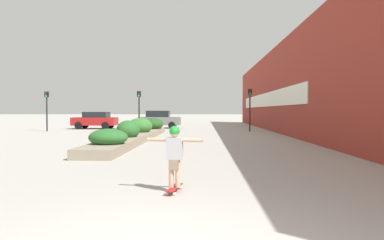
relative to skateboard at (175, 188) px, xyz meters
The scene contains 10 objects.
building_wall_right 19.09m from the skateboard, 70.62° to the left, with size 0.67×46.68×6.46m.
planter_box 12.44m from the skateboard, 104.60° to the left, with size 1.68×15.01×1.20m.
skateboard is the anchor object (origin of this frame).
skateboarder 0.77m from the skateboard, behind, with size 1.14×0.27×1.23m.
car_leftmost 28.25m from the skateboard, 67.19° to the left, with size 4.62×1.99×1.62m.
car_center_left 25.30m from the skateboard, 98.11° to the left, with size 3.81×2.02×1.63m.
car_center_right 25.32m from the skateboard, 111.28° to the left, with size 3.83×1.88×1.53m.
traffic_light_left 20.64m from the skateboard, 102.78° to the left, with size 0.28×0.30×3.19m.
traffic_light_right 20.49m from the skateboard, 78.23° to the left, with size 0.28×0.30×3.33m.
traffic_light_far_left 23.21m from the skateboard, 120.88° to the left, with size 0.28×0.30×3.15m.
Camera 1 is at (0.32, -3.50, 1.63)m, focal length 32.00 mm.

